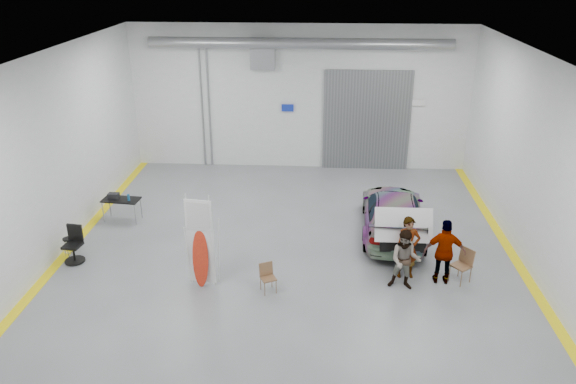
# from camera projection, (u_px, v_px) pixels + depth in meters

# --- Properties ---
(ground) EXTENTS (16.00, 16.00, 0.00)m
(ground) POSITION_uv_depth(u_px,v_px,m) (288.00, 257.00, 17.04)
(ground) COLOR slate
(ground) RESTS_ON ground
(room_shell) EXTENTS (14.02, 16.18, 6.01)m
(room_shell) POSITION_uv_depth(u_px,v_px,m) (300.00, 108.00, 17.48)
(room_shell) COLOR silver
(room_shell) RESTS_ON ground
(sedan_car) EXTENTS (2.32, 5.01, 1.42)m
(sedan_car) POSITION_uv_depth(u_px,v_px,m) (393.00, 213.00, 18.31)
(sedan_car) COLOR silver
(sedan_car) RESTS_ON ground
(person_a) EXTENTS (0.71, 0.50, 1.84)m
(person_a) POSITION_uv_depth(u_px,v_px,m) (408.00, 248.00, 15.70)
(person_a) COLOR #92614F
(person_a) RESTS_ON ground
(person_b) EXTENTS (0.95, 0.79, 1.74)m
(person_b) POSITION_uv_depth(u_px,v_px,m) (405.00, 260.00, 15.16)
(person_b) COLOR teal
(person_b) RESTS_ON ground
(person_c) EXTENTS (1.15, 0.55, 1.92)m
(person_c) POSITION_uv_depth(u_px,v_px,m) (445.00, 252.00, 15.39)
(person_c) COLOR #A85038
(person_c) RESTS_ON ground
(surfboard_display) EXTENTS (0.77, 0.28, 2.74)m
(surfboard_display) POSITION_uv_depth(u_px,v_px,m) (201.00, 250.00, 15.18)
(surfboard_display) COLOR white
(surfboard_display) RESTS_ON ground
(folding_chair_near) EXTENTS (0.51, 0.54, 0.81)m
(folding_chair_near) POSITION_uv_depth(u_px,v_px,m) (268.00, 283.00, 15.24)
(folding_chair_near) COLOR brown
(folding_chair_near) RESTS_ON ground
(folding_chair_far) EXTENTS (0.64, 0.75, 0.99)m
(folding_chair_far) POSITION_uv_depth(u_px,v_px,m) (460.00, 272.00, 15.68)
(folding_chair_far) COLOR brown
(folding_chair_far) RESTS_ON ground
(shop_stool) EXTENTS (0.32, 0.32, 0.62)m
(shop_stool) POSITION_uv_depth(u_px,v_px,m) (69.00, 247.00, 16.97)
(shop_stool) COLOR black
(shop_stool) RESTS_ON ground
(work_table) EXTENTS (1.31, 0.74, 1.03)m
(work_table) POSITION_uv_depth(u_px,v_px,m) (119.00, 199.00, 19.14)
(work_table) COLOR gray
(work_table) RESTS_ON ground
(office_chair) EXTENTS (0.59, 0.59, 1.11)m
(office_chair) POSITION_uv_depth(u_px,v_px,m) (74.00, 246.00, 16.67)
(office_chair) COLOR black
(office_chair) RESTS_ON ground
(trunk_lid) EXTENTS (1.65, 1.00, 0.04)m
(trunk_lid) POSITION_uv_depth(u_px,v_px,m) (404.00, 222.00, 16.01)
(trunk_lid) COLOR silver
(trunk_lid) RESTS_ON sedan_car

